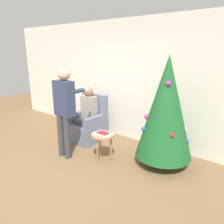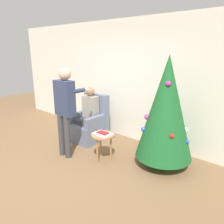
% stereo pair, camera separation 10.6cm
% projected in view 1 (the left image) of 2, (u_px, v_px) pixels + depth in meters
% --- Properties ---
extents(ground_plane, '(14.00, 14.00, 0.00)m').
position_uv_depth(ground_plane, '(48.00, 174.00, 3.71)').
color(ground_plane, brown).
extents(wall_back, '(8.00, 0.06, 2.70)m').
position_uv_depth(wall_back, '(125.00, 81.00, 5.01)').
color(wall_back, silver).
rests_on(wall_back, ground_plane).
extents(christmas_tree, '(1.00, 1.00, 1.98)m').
position_uv_depth(christmas_tree, '(166.00, 108.00, 3.76)').
color(christmas_tree, brown).
rests_on(christmas_tree, ground_plane).
extents(armchair, '(0.69, 0.74, 1.05)m').
position_uv_depth(armchair, '(88.00, 125.00, 5.09)').
color(armchair, slate).
rests_on(armchair, ground_plane).
extents(person_seated, '(0.36, 0.46, 1.23)m').
position_uv_depth(person_seated, '(87.00, 112.00, 4.97)').
color(person_seated, '#38383D').
rests_on(person_seated, ground_plane).
extents(person_standing, '(0.43, 0.57, 1.73)m').
position_uv_depth(person_standing, '(64.00, 105.00, 4.10)').
color(person_standing, '#38383D').
rests_on(person_standing, ground_plane).
extents(side_stool, '(0.44, 0.44, 0.52)m').
position_uv_depth(side_stool, '(103.00, 138.00, 4.08)').
color(side_stool, '#A37547').
rests_on(side_stool, ground_plane).
extents(laptop, '(0.35, 0.25, 0.02)m').
position_uv_depth(laptop, '(103.00, 134.00, 4.05)').
color(laptop, silver).
rests_on(laptop, side_stool).
extents(book, '(0.21, 0.12, 0.02)m').
position_uv_depth(book, '(103.00, 133.00, 4.05)').
color(book, '#B21E23').
rests_on(book, laptop).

